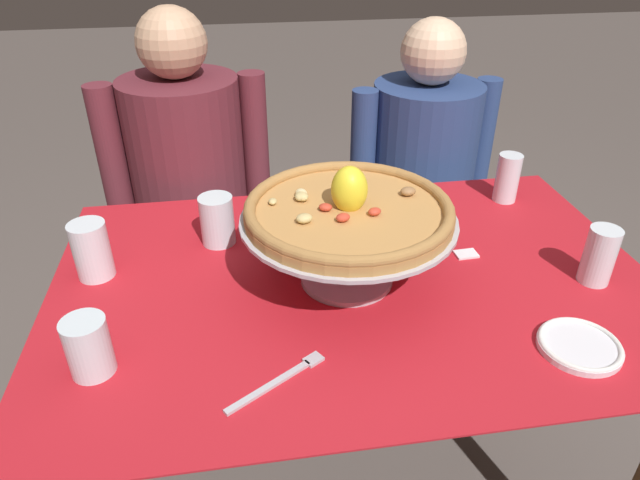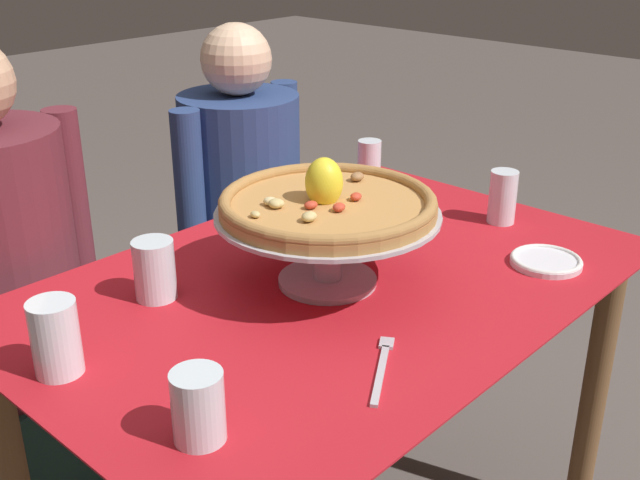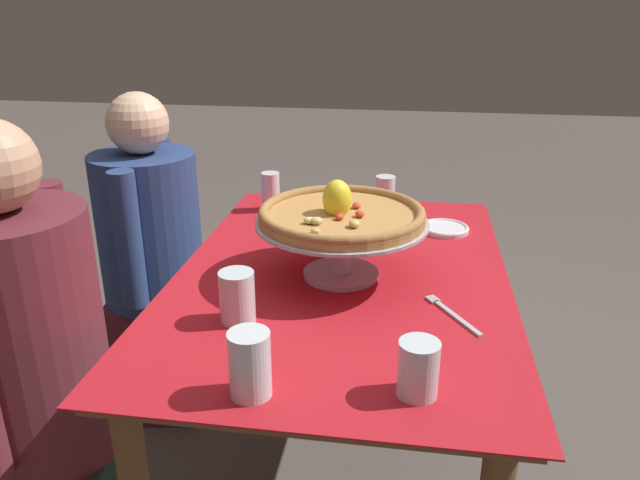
{
  "view_description": "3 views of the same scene",
  "coord_description": "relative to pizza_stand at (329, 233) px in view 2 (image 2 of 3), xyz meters",
  "views": [
    {
      "loc": [
        -0.22,
        -0.96,
        1.47
      ],
      "look_at": [
        -0.06,
        0.06,
        0.83
      ],
      "focal_mm": 31.81,
      "sensor_mm": 36.0,
      "label": 1
    },
    {
      "loc": [
        -1.03,
        -0.92,
        1.46
      ],
      "look_at": [
        0.01,
        0.04,
        0.84
      ],
      "focal_mm": 43.58,
      "sensor_mm": 36.0,
      "label": 2
    },
    {
      "loc": [
        -1.43,
        -0.16,
        1.43
      ],
      "look_at": [
        -0.0,
        0.06,
        0.86
      ],
      "focal_mm": 34.23,
      "sensor_mm": 36.0,
      "label": 3
    }
  ],
  "objects": [
    {
      "name": "dining_table",
      "position": [
        0.02,
        0.0,
        -0.22
      ],
      "size": [
        1.27,
        0.85,
        0.77
      ],
      "color": "brown",
      "rests_on": "ground"
    },
    {
      "name": "pizza_stand",
      "position": [
        0.0,
        0.0,
        0.0
      ],
      "size": [
        0.43,
        0.43,
        0.15
      ],
      "color": "#B7B7C1",
      "rests_on": "dining_table"
    },
    {
      "name": "pizza",
      "position": [
        -0.0,
        0.0,
        0.06
      ],
      "size": [
        0.41,
        0.41,
        0.1
      ],
      "color": "#BC8447",
      "rests_on": "pizza_stand"
    },
    {
      "name": "water_glass_front_left",
      "position": [
        -0.48,
        -0.19,
        -0.06
      ],
      "size": [
        0.07,
        0.07,
        0.11
      ],
      "color": "silver",
      "rests_on": "dining_table"
    },
    {
      "name": "water_glass_back_left",
      "position": [
        -0.27,
        0.2,
        -0.06
      ],
      "size": [
        0.08,
        0.08,
        0.12
      ],
      "color": "silver",
      "rests_on": "dining_table"
    },
    {
      "name": "water_glass_back_right",
      "position": [
        0.49,
        0.3,
        -0.05
      ],
      "size": [
        0.06,
        0.06,
        0.13
      ],
      "color": "white",
      "rests_on": "dining_table"
    },
    {
      "name": "water_glass_side_right",
      "position": [
        0.51,
        -0.08,
        -0.05
      ],
      "size": [
        0.06,
        0.06,
        0.12
      ],
      "color": "white",
      "rests_on": "dining_table"
    },
    {
      "name": "water_glass_side_left",
      "position": [
        -0.52,
        0.1,
        -0.05
      ],
      "size": [
        0.08,
        0.08,
        0.13
      ],
      "color": "white",
      "rests_on": "dining_table"
    },
    {
      "name": "side_plate",
      "position": [
        0.37,
        -0.27,
        -0.1
      ],
      "size": [
        0.15,
        0.15,
        0.02
      ],
      "color": "white",
      "rests_on": "dining_table"
    },
    {
      "name": "dinner_fork",
      "position": [
        -0.16,
        -0.27,
        -0.1
      ],
      "size": [
        0.18,
        0.12,
        0.01
      ],
      "color": "#B7B7C1",
      "rests_on": "dining_table"
    },
    {
      "name": "sugar_packet",
      "position": [
        0.29,
        0.06,
        -0.11
      ],
      "size": [
        0.05,
        0.04,
        0.0
      ],
      "primitive_type": "cube",
      "rotation": [
        0.0,
        0.0,
        0.05
      ],
      "color": "white",
      "rests_on": "dining_table"
    },
    {
      "name": "diner_left",
      "position": [
        -0.36,
        0.66,
        -0.28
      ],
      "size": [
        0.5,
        0.38,
        1.22
      ],
      "color": "#1E3833",
      "rests_on": "ground"
    },
    {
      "name": "diner_right",
      "position": [
        0.39,
        0.7,
        -0.31
      ],
      "size": [
        0.5,
        0.39,
        1.16
      ],
      "color": "maroon",
      "rests_on": "ground"
    }
  ]
}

